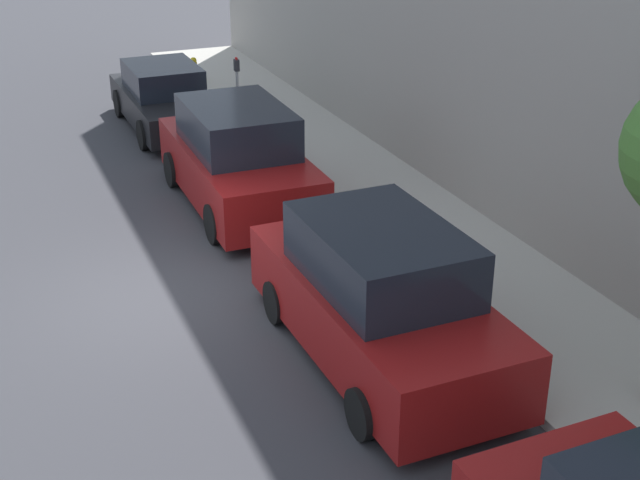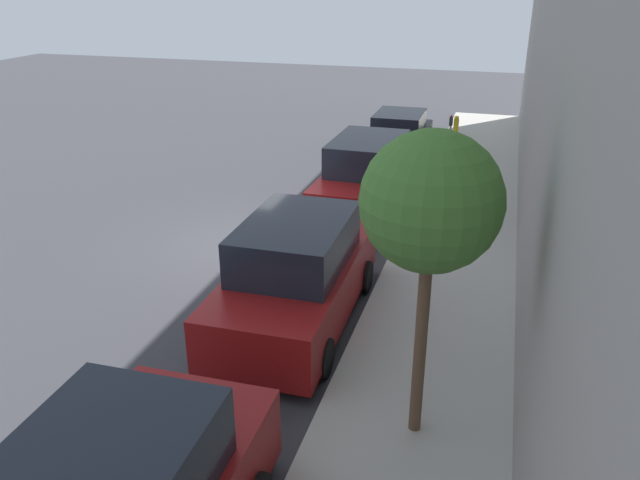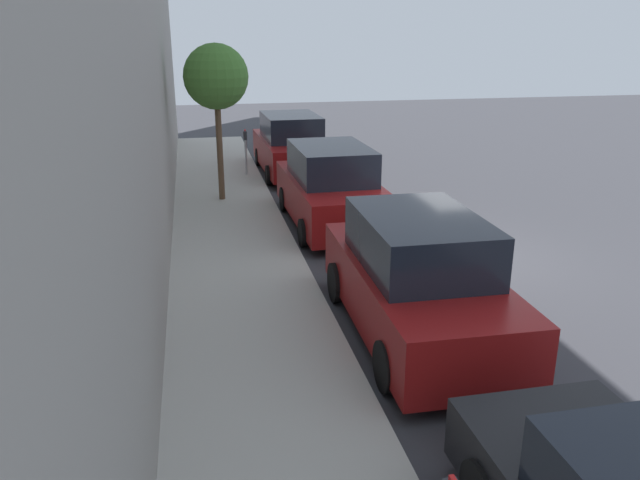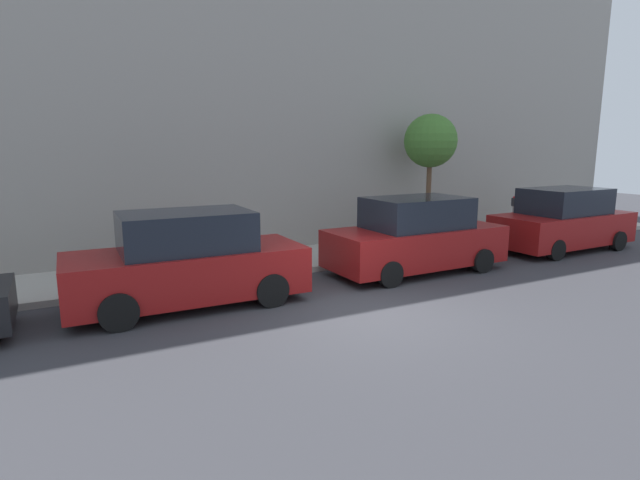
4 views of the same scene
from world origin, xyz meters
name	(u,v)px [view 3 (image 3 of 4)]	position (x,y,z in m)	size (l,w,h in m)	color
ground_plane	(467,258)	(0.00, 0.00, 0.00)	(60.00, 60.00, 0.00)	#38383D
sidewalk	(240,271)	(4.85, 0.00, 0.07)	(2.71, 32.00, 0.15)	#B2ADA3
parked_suv_nearest	(291,146)	(2.39, -8.86, 0.93)	(2.08, 4.84, 1.98)	maroon
parked_suv_second	(331,188)	(2.35, -2.91, 0.93)	(2.08, 4.83, 1.98)	maroon
parked_suv_third	(417,280)	(2.31, 3.10, 0.93)	(2.08, 4.83, 1.98)	maroon
parking_meter_near	(246,147)	(3.95, -8.37, 1.04)	(0.11, 0.15, 1.46)	#ADADB2
street_tree	(216,78)	(4.90, -5.42, 3.43)	(1.71, 1.71, 4.16)	brown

